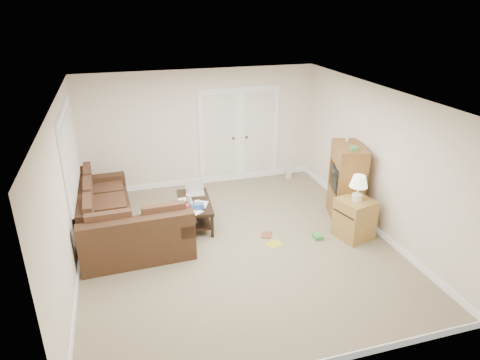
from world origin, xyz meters
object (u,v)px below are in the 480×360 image
object	(u,v)px
sectional_sofa	(118,222)
side_cabinet	(355,215)
coffee_table	(195,211)
tv_armoire	(346,182)

from	to	relation	value
sectional_sofa	side_cabinet	world-z (taller)	side_cabinet
coffee_table	sectional_sofa	bearing A→B (deg)	-168.34
sectional_sofa	tv_armoire	distance (m)	4.10
sectional_sofa	coffee_table	bearing A→B (deg)	4.73
coffee_table	side_cabinet	bearing A→B (deg)	-20.93
coffee_table	tv_armoire	world-z (taller)	tv_armoire
sectional_sofa	tv_armoire	bearing A→B (deg)	-7.59
sectional_sofa	tv_armoire	xyz separation A→B (m)	(4.06, -0.39, 0.40)
sectional_sofa	coffee_table	size ratio (longest dim) A/B	2.28
coffee_table	tv_armoire	xyz separation A→B (m)	(2.71, -0.55, 0.47)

